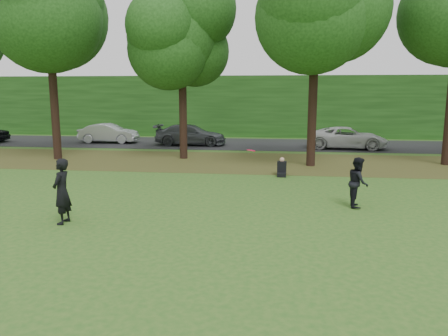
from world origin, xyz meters
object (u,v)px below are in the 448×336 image
object	(u,v)px
frisbee	(251,151)
seated_person	(282,169)
player_right	(358,182)
player_left	(62,191)

from	to	relation	value
frisbee	seated_person	distance (m)	6.63
player_right	seated_person	xyz separation A→B (m)	(-2.46, 5.12, -0.52)
seated_person	player_left	bearing A→B (deg)	-127.30
player_left	frisbee	distance (m)	5.71
player_right	frisbee	size ratio (longest dim) A/B	4.73
player_left	player_right	xyz separation A→B (m)	(8.81, 2.96, -0.12)
player_right	player_left	bearing A→B (deg)	113.27
player_right	seated_person	world-z (taller)	player_right
player_right	frisbee	bearing A→B (deg)	113.95
player_left	seated_person	xyz separation A→B (m)	(6.35, 8.08, -0.65)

